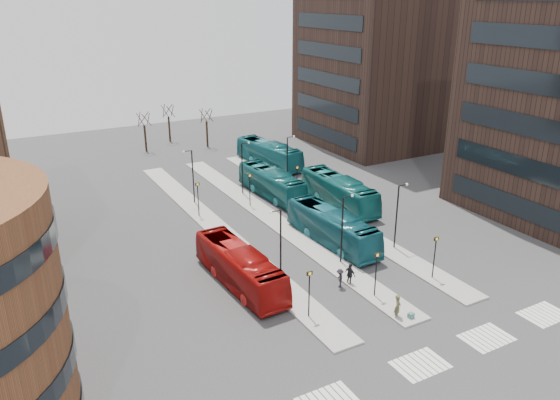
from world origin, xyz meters
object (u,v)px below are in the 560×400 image
teal_bus_c (339,191)px  commuter_b (350,274)px  teal_bus_d (269,154)px  suitcase (411,316)px  commuter_c (340,278)px  teal_bus_b (272,183)px  commuter_a (241,291)px  red_bus (240,267)px  traveller (398,307)px  teal_bus_a (332,227)px

teal_bus_c → commuter_b: teal_bus_c is taller
teal_bus_d → suitcase: bearing=-111.6°
teal_bus_d → commuter_c: 33.91m
teal_bus_b → commuter_a: size_ratio=7.37×
suitcase → red_bus: bearing=127.8°
red_bus → teal_bus_b: 20.82m
red_bus → teal_bus_c: size_ratio=0.96×
teal_bus_b → commuter_c: bearing=-106.0°
red_bus → traveller: red_bus is taller
teal_bus_a → teal_bus_d: 25.83m
teal_bus_a → teal_bus_d: teal_bus_d is taller
suitcase → commuter_b: size_ratio=0.28×
suitcase → teal_bus_d: bearing=75.8°
suitcase → commuter_a: bearing=137.2°
red_bus → commuter_b: (7.77, -4.30, -0.68)m
red_bus → commuter_c: size_ratio=7.25×
red_bus → commuter_a: (-0.93, -2.15, -0.83)m
teal_bus_a → commuter_a: (-11.86, -5.11, -0.84)m
teal_bus_a → traveller: (-3.05, -12.94, -0.68)m
suitcase → red_bus: red_bus is taller
suitcase → traveller: (-0.77, 0.63, 0.68)m
teal_bus_b → teal_bus_c: 8.07m
teal_bus_b → commuter_a: bearing=-126.4°
teal_bus_b → teal_bus_c: (5.10, -6.25, 0.07)m
commuter_b → commuter_a: bearing=64.2°
commuter_a → commuter_c: size_ratio=0.98×
commuter_b → commuter_c: (-0.95, 0.06, -0.13)m
teal_bus_a → commuter_c: size_ratio=7.33×
red_bus → traveller: bearing=-54.4°
teal_bus_d → commuter_c: (-10.62, -32.20, -0.87)m
traveller → commuter_c: (-1.06, 5.74, -0.15)m
teal_bus_a → teal_bus_b: 14.10m
suitcase → teal_bus_c: bearing=67.1°
teal_bus_b → teal_bus_c: teal_bus_c is taller
red_bus → commuter_a: 2.48m
teal_bus_b → commuter_c: size_ratio=7.23×
teal_bus_b → traveller: teal_bus_b is taller
teal_bus_c → teal_bus_d: size_ratio=1.01×
teal_bus_c → commuter_b: bearing=-120.3°
red_bus → commuter_b: red_bus is taller
teal_bus_a → teal_bus_c: 9.94m
red_bus → traveller: (7.88, -9.98, -0.66)m
red_bus → commuter_b: 8.90m
red_bus → teal_bus_c: 20.19m
teal_bus_a → commuter_a: 12.94m
commuter_a → commuter_b: 8.96m
commuter_b → commuter_c: 0.96m
commuter_a → commuter_b: (8.70, -2.16, 0.15)m
commuter_a → teal_bus_c: bearing=-143.1°
red_bus → commuter_c: bearing=-34.6°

